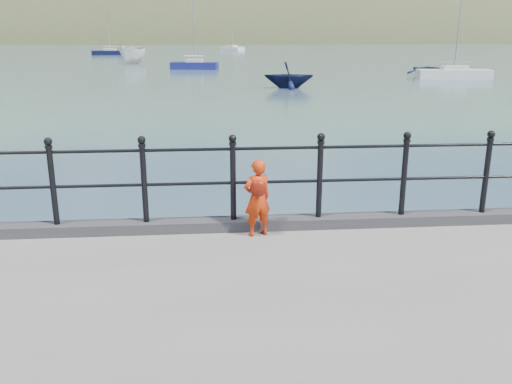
{
  "coord_description": "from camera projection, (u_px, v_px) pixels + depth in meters",
  "views": [
    {
      "loc": [
        -0.9,
        -7.28,
        3.67
      ],
      "look_at": [
        -0.29,
        -0.2,
        1.55
      ],
      "focal_mm": 38.0,
      "sensor_mm": 36.0,
      "label": 1
    }
  ],
  "objects": [
    {
      "name": "child",
      "position": [
        257.0,
        198.0,
        7.22
      ],
      "size": [
        0.45,
        0.37,
        1.05
      ],
      "rotation": [
        0.0,
        0.0,
        3.49
      ],
      "color": "red",
      "rests_on": "quay"
    },
    {
      "name": "sailboat_near",
      "position": [
        454.0,
        74.0,
        43.46
      ],
      "size": [
        5.91,
        2.23,
        8.0
      ],
      "rotation": [
        0.0,
        0.0,
        -0.11
      ],
      "color": "silver",
      "rests_on": "ground"
    },
    {
      "name": "ground",
      "position": [
        274.0,
        287.0,
        8.07
      ],
      "size": [
        600.0,
        600.0,
        0.0
      ],
      "primitive_type": "plane",
      "color": "#2D4251",
      "rests_on": "ground"
    },
    {
      "name": "launch_white",
      "position": [
        132.0,
        55.0,
        62.56
      ],
      "size": [
        3.58,
        5.75,
        2.08
      ],
      "primitive_type": "imported",
      "rotation": [
        0.0,
        0.0,
        -0.31
      ],
      "color": "silver",
      "rests_on": "ground"
    },
    {
      "name": "far_shore",
      "position": [
        295.0,
        91.0,
        246.26
      ],
      "size": [
        830.0,
        200.0,
        156.0
      ],
      "color": "#333A21",
      "rests_on": "ground"
    },
    {
      "name": "sailboat_left",
      "position": [
        110.0,
        53.0,
        85.5
      ],
      "size": [
        5.62,
        2.18,
        7.89
      ],
      "rotation": [
        0.0,
        0.0,
        -0.09
      ],
      "color": "black",
      "rests_on": "ground"
    },
    {
      "name": "launch_blue",
      "position": [
        438.0,
        70.0,
        44.93
      ],
      "size": [
        4.77,
        5.86,
        1.07
      ],
      "primitive_type": "imported",
      "rotation": [
        0.0,
        0.0,
        0.23
      ],
      "color": "#121E4F",
      "rests_on": "ground"
    },
    {
      "name": "sailboat_deep",
      "position": [
        232.0,
        49.0,
        105.72
      ],
      "size": [
        4.58,
        5.67,
        8.48
      ],
      "rotation": [
        0.0,
        0.0,
        -0.98
      ],
      "color": "white",
      "rests_on": "ground"
    },
    {
      "name": "launch_navy",
      "position": [
        289.0,
        75.0,
        35.95
      ],
      "size": [
        3.55,
        3.17,
        1.7
      ],
      "primitive_type": "imported",
      "rotation": [
        0.0,
        0.0,
        1.44
      ],
      "color": "black",
      "rests_on": "ground"
    },
    {
      "name": "sailboat_port",
      "position": [
        194.0,
        66.0,
        53.74
      ],
      "size": [
        4.84,
        2.47,
        6.92
      ],
      "rotation": [
        0.0,
        0.0,
        -0.22
      ],
      "color": "navy",
      "rests_on": "ground"
    },
    {
      "name": "railing",
      "position": [
        277.0,
        171.0,
        7.41
      ],
      "size": [
        18.11,
        0.11,
        1.2
      ],
      "color": "black",
      "rests_on": "kerb"
    },
    {
      "name": "kerb",
      "position": [
        276.0,
        223.0,
        7.62
      ],
      "size": [
        60.0,
        0.3,
        0.15
      ],
      "primitive_type": "cube",
      "color": "#28282B",
      "rests_on": "quay"
    }
  ]
}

